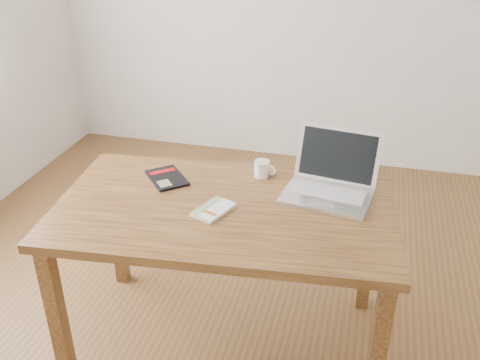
% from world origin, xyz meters
% --- Properties ---
extents(room, '(4.04, 4.04, 2.70)m').
position_xyz_m(room, '(-0.07, 0.00, 1.36)').
color(room, brown).
rests_on(room, ground).
extents(desk, '(1.51, 0.95, 0.75)m').
position_xyz_m(desk, '(-0.09, -0.13, 0.66)').
color(desk, brown).
rests_on(desk, ground).
extents(white_guidebook, '(0.17, 0.21, 0.02)m').
position_xyz_m(white_guidebook, '(-0.12, -0.18, 0.76)').
color(white_guidebook, silver).
rests_on(white_guidebook, desk).
extents(black_guidebook, '(0.25, 0.26, 0.01)m').
position_xyz_m(black_guidebook, '(-0.41, 0.04, 0.76)').
color(black_guidebook, black).
rests_on(black_guidebook, desk).
extents(laptop, '(0.42, 0.39, 0.25)m').
position_xyz_m(laptop, '(0.33, 0.10, 0.80)').
color(laptop, silver).
rests_on(laptop, desk).
extents(coffee_mug, '(0.10, 0.07, 0.08)m').
position_xyz_m(coffee_mug, '(0.01, 0.17, 0.79)').
color(coffee_mug, white).
rests_on(coffee_mug, desk).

